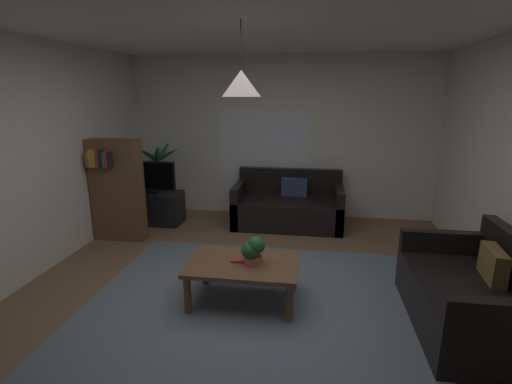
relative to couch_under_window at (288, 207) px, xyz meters
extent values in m
cube|color=brown|center=(-0.19, -2.36, -0.28)|extent=(4.92, 5.73, 0.02)
cube|color=slate|center=(-0.19, -2.56, -0.27)|extent=(3.19, 3.15, 0.01)
cube|color=silver|center=(-0.19, 0.54, 1.02)|extent=(5.04, 0.06, 2.58)
cube|color=silver|center=(-2.68, -2.36, 1.02)|extent=(0.06, 5.73, 2.58)
cube|color=white|center=(-0.19, -2.36, 2.32)|extent=(4.92, 5.73, 0.02)
cube|color=white|center=(-0.45, 0.50, 0.86)|extent=(1.44, 0.01, 1.16)
cube|color=black|center=(0.00, -0.04, -0.06)|extent=(1.64, 0.89, 0.42)
cube|color=black|center=(0.00, 0.35, 0.35)|extent=(1.64, 0.12, 0.40)
cube|color=black|center=(-0.76, -0.04, 0.05)|extent=(0.12, 0.89, 0.64)
cube|color=black|center=(0.76, -0.04, 0.05)|extent=(0.12, 0.89, 0.64)
cube|color=navy|center=(0.08, 0.17, 0.29)|extent=(0.41, 0.16, 0.28)
cube|color=black|center=(1.72, -2.45, -0.06)|extent=(0.89, 1.46, 0.42)
cube|color=black|center=(1.72, -1.78, 0.05)|extent=(0.89, 0.12, 0.64)
cube|color=black|center=(1.72, -3.12, 0.05)|extent=(0.89, 0.12, 0.64)
cube|color=brown|center=(1.93, -2.34, 0.29)|extent=(0.16, 0.41, 0.28)
cube|color=brown|center=(-0.28, -2.32, 0.12)|extent=(1.06, 0.69, 0.04)
cylinder|color=brown|center=(-0.75, -2.61, -0.09)|extent=(0.07, 0.07, 0.37)
cylinder|color=brown|center=(0.19, -2.61, -0.09)|extent=(0.07, 0.07, 0.37)
cylinder|color=brown|center=(-0.75, -2.04, -0.09)|extent=(0.07, 0.07, 0.37)
cylinder|color=brown|center=(0.19, -2.04, -0.09)|extent=(0.07, 0.07, 0.37)
cube|color=#B22D2D|center=(-0.33, -2.30, 0.15)|extent=(0.15, 0.10, 0.02)
cube|color=black|center=(-0.20, -2.22, 0.15)|extent=(0.10, 0.17, 0.02)
cube|color=black|center=(-0.21, -2.27, 0.15)|extent=(0.14, 0.15, 0.02)
cylinder|color=#B77051|center=(-0.17, -2.33, 0.18)|extent=(0.18, 0.18, 0.08)
sphere|color=#235B2D|center=(-0.20, -2.34, 0.28)|extent=(0.18, 0.18, 0.18)
sphere|color=#235B2D|center=(-0.15, -2.33, 0.33)|extent=(0.17, 0.17, 0.17)
cube|color=black|center=(-2.10, -0.24, -0.02)|extent=(0.90, 0.44, 0.50)
cube|color=black|center=(-2.10, -0.26, 0.50)|extent=(0.78, 0.05, 0.44)
cube|color=black|center=(-2.10, -0.29, 0.50)|extent=(0.74, 0.00, 0.40)
cube|color=black|center=(-2.10, -0.26, 0.25)|extent=(0.24, 0.16, 0.04)
cylinder|color=beige|center=(-2.19, 0.24, -0.12)|extent=(0.32, 0.32, 0.30)
cylinder|color=brown|center=(-2.19, 0.24, 0.35)|extent=(0.05, 0.05, 0.64)
cone|color=#235B2D|center=(-1.98, 0.21, 0.76)|extent=(0.48, 0.18, 0.30)
cone|color=#235B2D|center=(-2.12, 0.43, 0.82)|extent=(0.22, 0.46, 0.41)
cone|color=#235B2D|center=(-2.27, 0.47, 0.78)|extent=(0.22, 0.51, 0.36)
cone|color=#235B2D|center=(-2.37, 0.26, 0.73)|extent=(0.41, 0.16, 0.23)
cone|color=#235B2D|center=(-2.27, 0.05, 0.78)|extent=(0.24, 0.45, 0.36)
cone|color=#235B2D|center=(-2.13, 0.10, 0.76)|extent=(0.21, 0.36, 0.31)
cube|color=brown|center=(-2.28, -0.95, 0.43)|extent=(0.70, 0.22, 1.40)
cube|color=#99663F|center=(-2.56, -1.07, 0.88)|extent=(0.03, 0.16, 0.20)
cube|color=gold|center=(-2.52, -1.07, 0.89)|extent=(0.04, 0.16, 0.23)
cube|color=gold|center=(-2.47, -1.07, 0.89)|extent=(0.04, 0.16, 0.23)
cube|color=#B22D2D|center=(-2.42, -1.07, 0.90)|extent=(0.04, 0.16, 0.24)
cube|color=black|center=(-2.37, -1.07, 0.89)|extent=(0.04, 0.16, 0.23)
cube|color=#387247|center=(-2.33, -1.07, 0.88)|extent=(0.03, 0.16, 0.20)
cube|color=#B22D2D|center=(-2.29, -1.07, 0.89)|extent=(0.03, 0.16, 0.22)
cube|color=black|center=(-2.25, -1.07, 0.88)|extent=(0.03, 0.16, 0.21)
cylinder|color=black|center=(-0.28, -2.32, 2.11)|extent=(0.01, 0.01, 0.40)
cone|color=beige|center=(-0.28, -2.32, 1.80)|extent=(0.33, 0.33, 0.22)
camera|label=1|loc=(0.35, -5.61, 1.73)|focal=26.55mm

